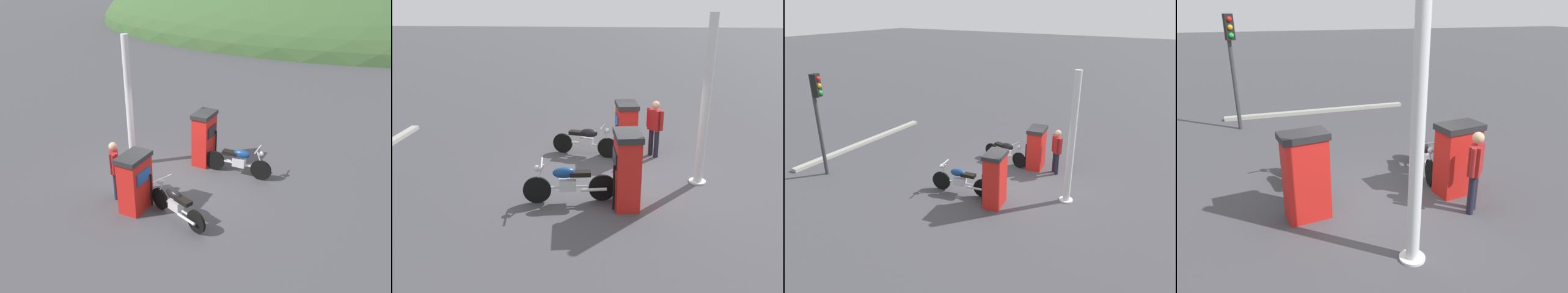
# 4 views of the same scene
# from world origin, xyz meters

# --- Properties ---
(ground_plane) EXTENTS (120.00, 120.00, 0.00)m
(ground_plane) POSITION_xyz_m (0.00, 0.00, 0.00)
(ground_plane) COLOR #424247
(fuel_pump_near) EXTENTS (0.68, 0.95, 1.48)m
(fuel_pump_near) POSITION_xyz_m (-0.10, -1.51, 0.75)
(fuel_pump_near) COLOR red
(fuel_pump_near) RESTS_ON ground
(fuel_pump_far) EXTENTS (0.63, 0.89, 1.62)m
(fuel_pump_far) POSITION_xyz_m (-0.10, 1.51, 0.82)
(fuel_pump_far) COLOR red
(fuel_pump_far) RESTS_ON ground
(motorcycle_near_pump) EXTENTS (1.84, 0.70, 0.92)m
(motorcycle_near_pump) POSITION_xyz_m (0.99, -1.31, 0.45)
(motorcycle_near_pump) COLOR black
(motorcycle_near_pump) RESTS_ON ground
(motorcycle_far_pump) EXTENTS (1.97, 0.56, 0.94)m
(motorcycle_far_pump) POSITION_xyz_m (1.12, 1.45, 0.46)
(motorcycle_far_pump) COLOR black
(motorcycle_far_pump) RESTS_ON ground
(attendant_person) EXTENTS (0.46, 0.47, 1.56)m
(attendant_person) POSITION_xyz_m (-0.87, -1.41, 0.89)
(attendant_person) COLOR #1E1E2D
(attendant_person) RESTS_ON ground
(canopy_support_pole) EXTENTS (0.40, 0.40, 3.86)m
(canopy_support_pole) POSITION_xyz_m (-1.81, 0.22, 1.85)
(canopy_support_pole) COLOR silver
(canopy_support_pole) RESTS_ON ground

